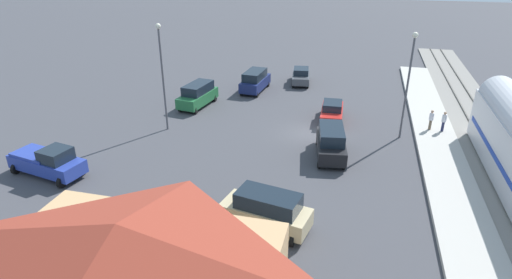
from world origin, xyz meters
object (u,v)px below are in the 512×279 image
at_px(pedestrian_on_platform, 431,118).
at_px(light_pole_near_platform, 409,75).
at_px(suv_navy, 255,81).
at_px(sedan_red, 332,111).
at_px(suv_black, 331,142).
at_px(suv_tan, 266,210).
at_px(pedestrian_waiting_far, 444,120).
at_px(pickup_blue, 48,161).
at_px(sedan_charcoal, 301,76).
at_px(suv_green, 198,95).
at_px(light_pole_lot_center, 162,66).

relative_size(pedestrian_on_platform, light_pole_near_platform, 0.20).
relative_size(suv_navy, sedan_red, 1.10).
bearing_deg(sedan_red, suv_black, 94.17).
relative_size(suv_navy, suv_tan, 0.97).
relative_size(pedestrian_on_platform, suv_black, 0.33).
distance_m(pedestrian_waiting_far, suv_tan, 19.50).
bearing_deg(sedan_red, pickup_blue, 39.46).
relative_size(suv_black, suv_tan, 0.99).
height_order(pedestrian_on_platform, suv_tan, suv_tan).
bearing_deg(pedestrian_waiting_far, sedan_charcoal, -40.03).
height_order(suv_green, pickup_blue, suv_green).
xyz_separation_m(pickup_blue, suv_tan, (-15.62, 2.20, 0.12)).
relative_size(suv_tan, light_pole_lot_center, 0.59).
bearing_deg(suv_navy, sedan_red, 143.13).
height_order(suv_green, sedan_red, suv_green).
height_order(sedan_charcoal, light_pole_lot_center, light_pole_lot_center).
bearing_deg(suv_green, suv_tan, 121.71).
relative_size(suv_black, suv_green, 1.00).
bearing_deg(pedestrian_on_platform, pedestrian_waiting_far, 172.38).
bearing_deg(pedestrian_on_platform, suv_navy, -23.28).
xyz_separation_m(suv_green, suv_tan, (-10.79, 17.46, 0.00)).
distance_m(pickup_blue, light_pole_lot_center, 11.15).
distance_m(suv_green, sedan_charcoal, 13.00).
height_order(suv_tan, light_pole_near_platform, light_pole_near_platform).
height_order(pedestrian_waiting_far, light_pole_lot_center, light_pole_lot_center).
xyz_separation_m(suv_navy, suv_tan, (-6.58, 23.32, 0.00)).
height_order(sedan_red, light_pole_near_platform, light_pole_near_platform).
height_order(suv_black, suv_navy, same).
bearing_deg(suv_tan, light_pole_near_platform, -118.42).
bearing_deg(pedestrian_on_platform, pickup_blue, 28.22).
relative_size(suv_black, sedan_charcoal, 1.09).
distance_m(suv_green, suv_tan, 20.52).
relative_size(suv_green, suv_tan, 0.99).
relative_size(suv_black, light_pole_near_platform, 0.60).
xyz_separation_m(pedestrian_on_platform, sedan_charcoal, (12.50, -11.18, -0.40)).
bearing_deg(pedestrian_on_platform, sedan_red, -5.06).
relative_size(pedestrian_on_platform, pedestrian_waiting_far, 1.00).
distance_m(pedestrian_on_platform, suv_tan, 19.07).
distance_m(suv_black, suv_navy, 16.40).
xyz_separation_m(sedan_charcoal, light_pole_lot_center, (9.00, 15.81, 4.58)).
relative_size(suv_navy, sedan_charcoal, 1.07).
xyz_separation_m(pedestrian_waiting_far, suv_tan, (11.22, 15.95, -0.13)).
bearing_deg(suv_navy, light_pole_lot_center, 68.55).
bearing_deg(pedestrian_waiting_far, suv_tan, 54.88).
bearing_deg(suv_green, pedestrian_waiting_far, 176.08).
height_order(suv_green, suv_tan, same).
bearing_deg(suv_black, light_pole_lot_center, -7.00).
bearing_deg(sedan_red, sedan_charcoal, -67.35).
xyz_separation_m(pedestrian_waiting_far, light_pole_near_platform, (3.39, 1.49, 3.99)).
height_order(suv_green, light_pole_near_platform, light_pole_near_platform).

